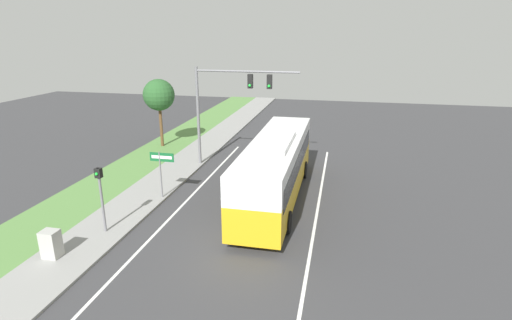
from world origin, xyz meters
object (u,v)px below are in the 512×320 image
Objects in this scene: pedestrian_signal at (101,190)px; bus at (276,165)px; signal_gantry at (227,97)px; street_sign at (161,166)px; utility_cabinet at (51,244)px.

bus is at bearing 38.95° from pedestrian_signal.
signal_gantry is (-4.16, 4.87, 2.87)m from bus.
signal_gantry reaches higher than street_sign.
pedestrian_signal is at bearing -141.05° from bus.
pedestrian_signal is 1.16× the size of street_sign.
bus is at bearing 45.89° from utility_cabinet.
utility_cabinet is (-0.86, -2.46, -1.47)m from pedestrian_signal.
utility_cabinet is at bearing -134.11° from bus.
pedestrian_signal is (-7.04, -5.69, 0.17)m from bus.
pedestrian_signal is 4.41m from street_sign.
bus is 9.06m from pedestrian_signal.
bus is 7.02m from signal_gantry.
bus is 3.82× the size of pedestrian_signal.
bus reaches higher than utility_cabinet.
bus is 10.44× the size of utility_cabinet.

